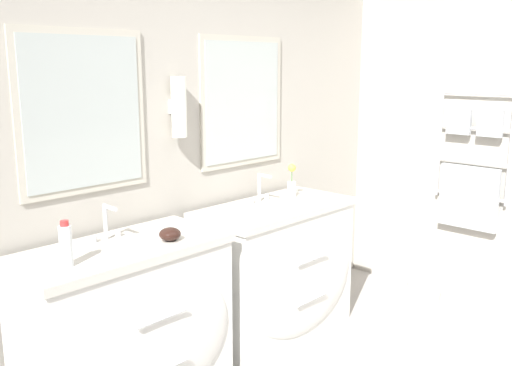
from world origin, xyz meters
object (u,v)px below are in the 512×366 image
at_px(vanity_left, 129,328).
at_px(waste_bin, 423,290).
at_px(vanity_right, 278,270).
at_px(amenity_bowl, 170,234).
at_px(flower_vase, 292,183).
at_px(toiletry_bottle, 66,245).

xyz_separation_m(vanity_left, waste_bin, (2.20, -0.47, -0.32)).
xyz_separation_m(vanity_right, amenity_bowl, (-0.92, -0.08, 0.46)).
distance_m(vanity_right, flower_vase, 0.58).
height_order(vanity_right, flower_vase, flower_vase).
relative_size(vanity_right, flower_vase, 4.75).
relative_size(vanity_left, flower_vase, 4.75).
distance_m(vanity_left, amenity_bowl, 0.51).
bearing_deg(waste_bin, vanity_right, 156.21).
bearing_deg(vanity_left, toiletry_bottle, -171.16).
xyz_separation_m(vanity_right, flower_vase, (0.24, 0.10, 0.52)).
bearing_deg(vanity_left, amenity_bowl, -20.53).
distance_m(vanity_right, amenity_bowl, 1.03).
bearing_deg(flower_vase, vanity_right, -157.55).
relative_size(vanity_right, waste_bin, 4.43).
xyz_separation_m(amenity_bowl, flower_vase, (1.16, 0.18, 0.06)).
bearing_deg(flower_vase, amenity_bowl, -171.23).
xyz_separation_m(vanity_left, flower_vase, (1.37, 0.10, 0.52)).
distance_m(flower_vase, waste_bin, 1.31).
height_order(vanity_left, amenity_bowl, amenity_bowl).
xyz_separation_m(vanity_right, waste_bin, (1.07, -0.47, -0.32)).
bearing_deg(amenity_bowl, vanity_right, 4.92).
xyz_separation_m(flower_vase, waste_bin, (0.83, -0.57, -0.84)).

